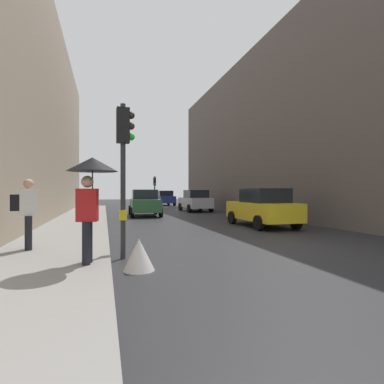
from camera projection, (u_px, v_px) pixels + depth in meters
name	position (u px, v px, depth m)	size (l,w,h in m)	color
ground_plane	(282.00, 248.00, 8.73)	(120.00, 120.00, 0.00)	#28282B
sidewalk_kerb	(74.00, 228.00, 12.78)	(2.73, 40.00, 0.16)	gray
building_facade_right	(320.00, 137.00, 22.93)	(12.00, 31.33, 11.46)	#5B514C
traffic_light_near_left	(124.00, 152.00, 7.30)	(0.44, 0.25, 3.72)	#2D2D2D
traffic_light_far_median	(155.00, 186.00, 30.85)	(0.24, 0.43, 3.21)	#2D2D2D
car_green_estate	(145.00, 203.00, 20.47)	(2.16, 4.27, 1.76)	#2D6038
car_blue_van	(164.00, 198.00, 36.31)	(2.18, 4.28, 1.76)	navy
car_yellow_taxi	(262.00, 208.00, 14.08)	(2.03, 4.20, 1.76)	yellow
car_silver_hatchback	(195.00, 201.00, 25.22)	(2.08, 4.23, 1.76)	#BCBCC1
pedestrian_with_umbrella	(91.00, 180.00, 6.11)	(1.00, 1.00, 2.14)	black
pedestrian_with_black_backpack	(26.00, 210.00, 7.57)	(0.65, 0.41, 1.77)	black
warning_sign_triangle	(139.00, 255.00, 6.18)	(0.64, 0.64, 0.65)	silver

